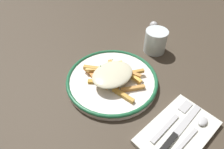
{
  "coord_description": "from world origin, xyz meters",
  "views": [
    {
      "loc": [
        0.33,
        -0.29,
        0.48
      ],
      "look_at": [
        0.0,
        0.0,
        0.04
      ],
      "focal_mm": 32.04,
      "sensor_mm": 36.0,
      "label": 1
    }
  ],
  "objects_px": {
    "plate": "(112,80)",
    "fork": "(172,120)",
    "napkin": "(178,132)",
    "knife": "(175,135)",
    "water_glass": "(155,41)",
    "fries_heap": "(113,75)",
    "spoon": "(196,129)",
    "salt_shaker": "(153,30)"
  },
  "relations": [
    {
      "from": "plate",
      "to": "fork",
      "type": "distance_m",
      "value": 0.22
    },
    {
      "from": "napkin",
      "to": "knife",
      "type": "distance_m",
      "value": 0.02
    },
    {
      "from": "knife",
      "to": "water_glass",
      "type": "distance_m",
      "value": 0.37
    },
    {
      "from": "knife",
      "to": "napkin",
      "type": "bearing_deg",
      "value": 94.55
    },
    {
      "from": "fries_heap",
      "to": "fork",
      "type": "relative_size",
      "value": 1.17
    },
    {
      "from": "napkin",
      "to": "fries_heap",
      "type": "bearing_deg",
      "value": -178.12
    },
    {
      "from": "plate",
      "to": "spoon",
      "type": "bearing_deg",
      "value": 8.72
    },
    {
      "from": "plate",
      "to": "water_glass",
      "type": "xyz_separation_m",
      "value": [
        -0.02,
        0.23,
        0.03
      ]
    },
    {
      "from": "knife",
      "to": "salt_shaker",
      "type": "distance_m",
      "value": 0.46
    },
    {
      "from": "napkin",
      "to": "knife",
      "type": "relative_size",
      "value": 1.03
    },
    {
      "from": "knife",
      "to": "water_glass",
      "type": "bearing_deg",
      "value": 137.95
    },
    {
      "from": "fries_heap",
      "to": "salt_shaker",
      "type": "relative_size",
      "value": 2.95
    },
    {
      "from": "spoon",
      "to": "water_glass",
      "type": "relative_size",
      "value": 1.78
    },
    {
      "from": "plate",
      "to": "salt_shaker",
      "type": "bearing_deg",
      "value": 106.08
    },
    {
      "from": "plate",
      "to": "spoon",
      "type": "relative_size",
      "value": 1.93
    },
    {
      "from": "fries_heap",
      "to": "fork",
      "type": "distance_m",
      "value": 0.22
    },
    {
      "from": "fork",
      "to": "spoon",
      "type": "bearing_deg",
      "value": 22.05
    },
    {
      "from": "plate",
      "to": "salt_shaker",
      "type": "xyz_separation_m",
      "value": [
        -0.09,
        0.3,
        0.02
      ]
    },
    {
      "from": "fries_heap",
      "to": "knife",
      "type": "relative_size",
      "value": 0.98
    },
    {
      "from": "fork",
      "to": "water_glass",
      "type": "distance_m",
      "value": 0.32
    },
    {
      "from": "plate",
      "to": "napkin",
      "type": "relative_size",
      "value": 1.36
    },
    {
      "from": "fork",
      "to": "napkin",
      "type": "bearing_deg",
      "value": -23.07
    },
    {
      "from": "salt_shaker",
      "to": "spoon",
      "type": "bearing_deg",
      "value": -35.1
    },
    {
      "from": "fork",
      "to": "knife",
      "type": "relative_size",
      "value": 0.84
    },
    {
      "from": "water_glass",
      "to": "salt_shaker",
      "type": "relative_size",
      "value": 1.22
    },
    {
      "from": "water_glass",
      "to": "salt_shaker",
      "type": "xyz_separation_m",
      "value": [
        -0.06,
        0.06,
        -0.01
      ]
    },
    {
      "from": "fork",
      "to": "salt_shaker",
      "type": "xyz_separation_m",
      "value": [
        -0.31,
        0.28,
        0.02
      ]
    },
    {
      "from": "knife",
      "to": "salt_shaker",
      "type": "height_order",
      "value": "salt_shaker"
    },
    {
      "from": "fork",
      "to": "knife",
      "type": "distance_m",
      "value": 0.04
    },
    {
      "from": "fork",
      "to": "knife",
      "type": "bearing_deg",
      "value": -45.86
    },
    {
      "from": "spoon",
      "to": "water_glass",
      "type": "bearing_deg",
      "value": 147.26
    },
    {
      "from": "fork",
      "to": "knife",
      "type": "height_order",
      "value": "knife"
    },
    {
      "from": "fries_heap",
      "to": "spoon",
      "type": "xyz_separation_m",
      "value": [
        0.27,
        0.04,
        -0.02
      ]
    },
    {
      "from": "plate",
      "to": "spoon",
      "type": "height_order",
      "value": "spoon"
    },
    {
      "from": "napkin",
      "to": "spoon",
      "type": "height_order",
      "value": "spoon"
    },
    {
      "from": "spoon",
      "to": "salt_shaker",
      "type": "height_order",
      "value": "salt_shaker"
    },
    {
      "from": "napkin",
      "to": "spoon",
      "type": "xyz_separation_m",
      "value": [
        0.03,
        0.03,
        0.01
      ]
    },
    {
      "from": "napkin",
      "to": "water_glass",
      "type": "xyz_separation_m",
      "value": [
        -0.27,
        0.23,
        0.04
      ]
    },
    {
      "from": "plate",
      "to": "fork",
      "type": "height_order",
      "value": "plate"
    },
    {
      "from": "fries_heap",
      "to": "napkin",
      "type": "distance_m",
      "value": 0.25
    },
    {
      "from": "napkin",
      "to": "water_glass",
      "type": "distance_m",
      "value": 0.35
    },
    {
      "from": "fries_heap",
      "to": "fork",
      "type": "height_order",
      "value": "fries_heap"
    }
  ]
}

